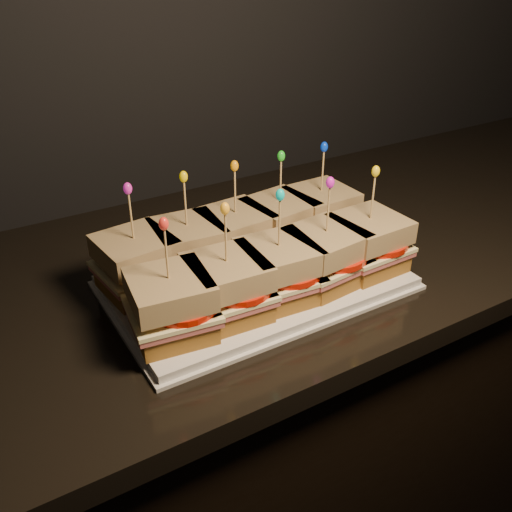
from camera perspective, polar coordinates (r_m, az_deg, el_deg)
cabinet at (r=1.24m, az=-4.89°, el=-20.62°), size 2.35×0.59×0.88m
granite_slab at (r=0.93m, az=-6.08°, el=-2.37°), size 2.39×0.63×0.04m
platter at (r=0.87m, az=0.00°, el=-2.63°), size 0.43×0.26×0.02m
platter_rim at (r=0.87m, az=0.00°, el=-2.96°), size 0.44×0.28×0.01m
sandwich_0_bread_bot at (r=0.85m, az=-11.64°, el=-2.43°), size 0.11×0.11×0.03m
sandwich_0_ham at (r=0.84m, az=-11.76°, el=-1.42°), size 0.12×0.11×0.01m
sandwich_0_cheese at (r=0.84m, az=-11.81°, el=-1.01°), size 0.12×0.12×0.01m
sandwich_0_tomato at (r=0.83m, az=-10.94°, el=-0.53°), size 0.10×0.10×0.01m
sandwich_0_bread_top at (r=0.82m, az=-12.01°, el=0.72°), size 0.11×0.11×0.03m
sandwich_0_pick at (r=0.80m, az=-12.36°, el=3.65°), size 0.00×0.00×0.09m
sandwich_0_frill at (r=0.78m, az=-12.71°, el=6.61°), size 0.01×0.01×0.02m
sandwich_1_bread_bot at (r=0.87m, az=-6.66°, el=-0.99°), size 0.11×0.11×0.03m
sandwich_1_ham at (r=0.86m, az=-6.73°, el=0.01°), size 0.12×0.11×0.01m
sandwich_1_cheese at (r=0.86m, az=-6.75°, el=0.41°), size 0.12×0.11×0.01m
sandwich_1_tomato at (r=0.86m, az=-5.89°, el=0.88°), size 0.10×0.10×0.01m
sandwich_1_bread_top at (r=0.85m, az=-6.87°, el=2.11°), size 0.11×0.11×0.03m
sandwich_1_pick at (r=0.83m, az=-7.06°, el=4.99°), size 0.00×0.00×0.09m
sandwich_1_frill at (r=0.81m, az=-7.26°, el=7.88°), size 0.01×0.01×0.02m
sandwich_2_bread_bot at (r=0.90m, az=-1.99°, el=0.36°), size 0.10×0.10×0.03m
sandwich_2_ham at (r=0.90m, az=-2.01°, el=1.34°), size 0.11×0.11×0.01m
sandwich_2_cheese at (r=0.89m, az=-2.02°, el=1.73°), size 0.12×0.11×0.01m
sandwich_2_tomato at (r=0.89m, az=-1.16°, el=2.19°), size 0.10×0.10×0.01m
sandwich_2_bread_top at (r=0.88m, az=-2.05°, el=3.39°), size 0.11×0.11×0.03m
sandwich_2_pick at (r=0.86m, az=-2.11°, el=6.19°), size 0.00×0.00×0.09m
sandwich_2_frill at (r=0.84m, az=-2.16°, el=9.00°), size 0.01×0.01×0.02m
sandwich_3_bread_bot at (r=0.94m, az=2.34°, el=1.62°), size 0.11×0.11×0.03m
sandwich_3_ham at (r=0.93m, az=2.37°, el=2.56°), size 0.12×0.12×0.01m
sandwich_3_cheese at (r=0.93m, az=2.38°, el=2.95°), size 0.12×0.12×0.01m
sandwich_3_tomato at (r=0.93m, az=3.21°, el=3.39°), size 0.10×0.10×0.01m
sandwich_3_bread_top at (r=0.92m, az=2.41°, el=4.56°), size 0.11×0.11×0.03m
sandwich_3_pick at (r=0.90m, az=2.48°, el=7.26°), size 0.00×0.00×0.09m
sandwich_3_frill at (r=0.88m, az=2.54°, el=9.96°), size 0.01×0.01×0.02m
sandwich_4_bread_bot at (r=0.98m, az=6.33°, el=2.76°), size 0.10×0.10×0.03m
sandwich_4_ham at (r=0.98m, az=6.39°, el=3.68°), size 0.11×0.10×0.01m
sandwich_4_cheese at (r=0.97m, az=6.41°, el=4.05°), size 0.11×0.11×0.01m
sandwich_4_tomato at (r=0.97m, az=7.22°, el=4.47°), size 0.10×0.10×0.01m
sandwich_4_bread_top at (r=0.96m, az=6.51°, el=5.60°), size 0.10×0.10×0.03m
sandwich_4_pick at (r=0.94m, az=6.67°, el=8.20°), size 0.00×0.00×0.09m
sandwich_4_frill at (r=0.93m, az=6.84°, el=10.78°), size 0.01×0.01×0.02m
sandwich_5_bread_bot at (r=0.75m, az=-8.33°, el=-6.72°), size 0.11×0.11×0.03m
sandwich_5_ham at (r=0.74m, az=-8.43°, el=-5.64°), size 0.12×0.12×0.01m
sandwich_5_cheese at (r=0.74m, az=-8.47°, el=-5.19°), size 0.12×0.12×0.01m
sandwich_5_tomato at (r=0.73m, az=-7.46°, el=-4.68°), size 0.10×0.10×0.01m
sandwich_5_bread_top at (r=0.72m, az=-8.64°, el=-3.32°), size 0.11×0.11×0.03m
sandwich_5_pick at (r=0.70m, az=-8.92°, el=-0.10°), size 0.00×0.00×0.09m
sandwich_5_frill at (r=0.68m, az=-9.22°, el=3.20°), size 0.01×0.01×0.02m
sandwich_6_bread_bot at (r=0.78m, az=-2.84°, el=-4.95°), size 0.10×0.10×0.03m
sandwich_6_ham at (r=0.77m, az=-2.87°, el=-3.88°), size 0.11×0.11×0.01m
sandwich_6_cheese at (r=0.77m, az=-2.88°, el=-3.45°), size 0.12×0.11×0.01m
sandwich_6_tomato at (r=0.76m, az=-1.89°, el=-2.93°), size 0.10×0.10×0.01m
sandwich_6_bread_top at (r=0.75m, az=-2.94°, el=-1.60°), size 0.11×0.11×0.03m
sandwich_6_pick at (r=0.73m, az=-3.03°, el=1.55°), size 0.00×0.00×0.09m
sandwich_6_frill at (r=0.71m, az=-3.13°, el=4.76°), size 0.01×0.01×0.02m
sandwich_7_bread_bot at (r=0.81m, az=2.21°, el=-3.27°), size 0.10×0.10×0.03m
sandwich_7_ham at (r=0.81m, az=2.24°, el=-2.23°), size 0.11×0.11×0.01m
sandwich_7_cheese at (r=0.80m, az=2.25°, el=-1.80°), size 0.12×0.11×0.01m
sandwich_7_tomato at (r=0.80m, az=3.21°, el=-1.31°), size 0.10×0.10×0.01m
sandwich_7_bread_top at (r=0.79m, az=2.29°, el=-0.01°), size 0.11×0.11×0.03m
sandwich_7_pick at (r=0.76m, az=2.36°, el=3.04°), size 0.00×0.00×0.09m
sandwich_7_frill at (r=0.75m, az=2.43°, el=6.13°), size 0.01×0.01×0.02m
sandwich_8_bread_bot at (r=0.86m, az=6.80°, el=-1.72°), size 0.11×0.11×0.03m
sandwich_8_ham at (r=0.85m, az=6.87°, el=-0.71°), size 0.12×0.11×0.01m
sandwich_8_cheese at (r=0.84m, az=6.90°, el=-0.30°), size 0.12×0.12×0.01m
sandwich_8_tomato at (r=0.84m, az=7.83°, el=0.18°), size 0.10×0.10×0.01m
sandwich_8_bread_top at (r=0.83m, az=7.02°, el=1.43°), size 0.11×0.11×0.03m
sandwich_8_pick at (r=0.81m, az=7.22°, el=4.35°), size 0.00×0.00×0.09m
sandwich_8_frill at (r=0.79m, az=7.43°, el=7.30°), size 0.01×0.01×0.02m
sandwich_9_bread_bot at (r=0.90m, az=10.94°, el=-0.31°), size 0.10×0.10×0.03m
sandwich_9_ham at (r=0.89m, az=11.05°, el=0.66°), size 0.11×0.11×0.01m
sandwich_9_cheese at (r=0.89m, az=11.09°, el=1.06°), size 0.11×0.11×0.01m
sandwich_9_tomato at (r=0.89m, az=11.97°, el=1.51°), size 0.10×0.10×0.01m
sandwich_9_bread_top at (r=0.88m, az=11.27°, el=2.71°), size 0.10×0.10×0.03m
sandwich_9_pick at (r=0.86m, az=11.58°, el=5.50°), size 0.00×0.00×0.09m
sandwich_9_frill at (r=0.84m, az=11.89°, el=8.30°), size 0.01×0.01×0.02m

